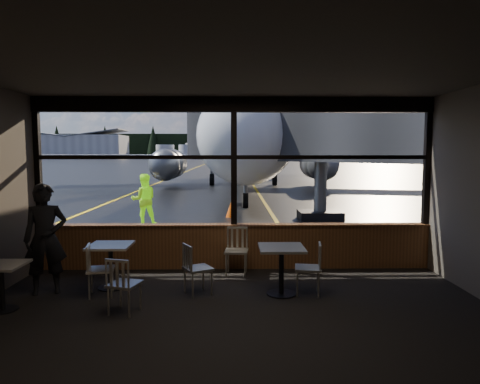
{
  "coord_description": "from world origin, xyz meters",
  "views": [
    {
      "loc": [
        -0.02,
        -8.67,
        2.39
      ],
      "look_at": [
        0.14,
        1.0,
        1.5
      ],
      "focal_mm": 32.0,
      "sensor_mm": 36.0,
      "label": 1
    }
  ],
  "objects_px": {
    "cafe_table_mid": "(111,266)",
    "cone_nose": "(231,209)",
    "ground_crew": "(144,200)",
    "cafe_table_left": "(2,288)",
    "chair_mid_s": "(124,285)",
    "airliner": "(243,108)",
    "chair_mid_w": "(101,270)",
    "chair_near_w": "(198,269)",
    "passenger": "(45,239)",
    "chair_near_n": "(236,252)",
    "jet_bridge": "(342,151)",
    "chair_near_e": "(308,269)",
    "cafe_table_near": "(281,271)"
  },
  "relations": [
    {
      "from": "cafe_table_mid",
      "to": "cone_nose",
      "type": "bearing_deg",
      "value": 76.07
    },
    {
      "from": "ground_crew",
      "to": "cafe_table_mid",
      "type": "bearing_deg",
      "value": 79.8
    },
    {
      "from": "cafe_table_left",
      "to": "cone_nose",
      "type": "distance_m",
      "value": 10.07
    },
    {
      "from": "chair_mid_s",
      "to": "cafe_table_mid",
      "type": "bearing_deg",
      "value": 130.59
    },
    {
      "from": "airliner",
      "to": "chair_mid_w",
      "type": "relative_size",
      "value": 41.37
    },
    {
      "from": "cone_nose",
      "to": "chair_near_w",
      "type": "bearing_deg",
      "value": -93.41
    },
    {
      "from": "passenger",
      "to": "chair_near_n",
      "type": "bearing_deg",
      "value": -2.13
    },
    {
      "from": "chair_near_w",
      "to": "chair_near_n",
      "type": "relative_size",
      "value": 0.95
    },
    {
      "from": "jet_bridge",
      "to": "chair_near_e",
      "type": "relative_size",
      "value": 12.5
    },
    {
      "from": "chair_mid_w",
      "to": "airliner",
      "type": "bearing_deg",
      "value": 161.29
    },
    {
      "from": "chair_mid_w",
      "to": "cone_nose",
      "type": "xyz_separation_m",
      "value": [
        2.14,
        8.81,
        -0.16
      ]
    },
    {
      "from": "passenger",
      "to": "airliner",
      "type": "bearing_deg",
      "value": 60.49
    },
    {
      "from": "cafe_table_left",
      "to": "passenger",
      "type": "relative_size",
      "value": 0.38
    },
    {
      "from": "cafe_table_near",
      "to": "chair_near_e",
      "type": "xyz_separation_m",
      "value": [
        0.44,
        -0.01,
        0.03
      ]
    },
    {
      "from": "cafe_table_near",
      "to": "cone_nose",
      "type": "height_order",
      "value": "cafe_table_near"
    },
    {
      "from": "cafe_table_left",
      "to": "chair_mid_s",
      "type": "xyz_separation_m",
      "value": [
        1.88,
        -0.13,
        0.08
      ]
    },
    {
      "from": "jet_bridge",
      "to": "passenger",
      "type": "distance_m",
      "value": 9.88
    },
    {
      "from": "jet_bridge",
      "to": "chair_mid_s",
      "type": "height_order",
      "value": "jet_bridge"
    },
    {
      "from": "cafe_table_near",
      "to": "cone_nose",
      "type": "xyz_separation_m",
      "value": [
        -0.88,
        8.8,
        -0.13
      ]
    },
    {
      "from": "airliner",
      "to": "chair_near_e",
      "type": "xyz_separation_m",
      "value": [
        0.49,
        -23.87,
        -5.16
      ]
    },
    {
      "from": "airliner",
      "to": "cafe_table_mid",
      "type": "bearing_deg",
      "value": -96.12
    },
    {
      "from": "cafe_table_left",
      "to": "chair_mid_w",
      "type": "xyz_separation_m",
      "value": [
        1.29,
        0.65,
        0.08
      ]
    },
    {
      "from": "jet_bridge",
      "to": "ground_crew",
      "type": "height_order",
      "value": "jet_bridge"
    },
    {
      "from": "cafe_table_left",
      "to": "chair_near_w",
      "type": "relative_size",
      "value": 0.82
    },
    {
      "from": "chair_near_w",
      "to": "chair_mid_w",
      "type": "height_order",
      "value": "chair_mid_w"
    },
    {
      "from": "jet_bridge",
      "to": "chair_near_e",
      "type": "xyz_separation_m",
      "value": [
        -2.36,
        -7.17,
        -1.99
      ]
    },
    {
      "from": "chair_near_n",
      "to": "cone_nose",
      "type": "distance_m",
      "value": 7.61
    },
    {
      "from": "airliner",
      "to": "ground_crew",
      "type": "xyz_separation_m",
      "value": [
        -3.69,
        -16.86,
        -4.75
      ]
    },
    {
      "from": "chair_near_e",
      "to": "ground_crew",
      "type": "bearing_deg",
      "value": 39.59
    },
    {
      "from": "cafe_table_near",
      "to": "passenger",
      "type": "relative_size",
      "value": 0.44
    },
    {
      "from": "chair_near_e",
      "to": "chair_mid_w",
      "type": "bearing_deg",
      "value": 98.85
    },
    {
      "from": "chair_near_n",
      "to": "chair_near_e",
      "type": "bearing_deg",
      "value": 140.41
    },
    {
      "from": "jet_bridge",
      "to": "cafe_table_near",
      "type": "height_order",
      "value": "jet_bridge"
    },
    {
      "from": "chair_near_n",
      "to": "ground_crew",
      "type": "distance_m",
      "value": 6.55
    },
    {
      "from": "passenger",
      "to": "ground_crew",
      "type": "bearing_deg",
      "value": 67.93
    },
    {
      "from": "airliner",
      "to": "ground_crew",
      "type": "bearing_deg",
      "value": -101.39
    },
    {
      "from": "chair_near_w",
      "to": "chair_near_e",
      "type": "bearing_deg",
      "value": 60.69
    },
    {
      "from": "cafe_table_mid",
      "to": "chair_near_n",
      "type": "bearing_deg",
      "value": 19.74
    },
    {
      "from": "passenger",
      "to": "cone_nose",
      "type": "bearing_deg",
      "value": 50.21
    },
    {
      "from": "ground_crew",
      "to": "chair_mid_s",
      "type": "bearing_deg",
      "value": 82.66
    },
    {
      "from": "cafe_table_mid",
      "to": "passenger",
      "type": "distance_m",
      "value": 1.18
    },
    {
      "from": "chair_near_n",
      "to": "chair_mid_w",
      "type": "xyz_separation_m",
      "value": [
        -2.27,
        -1.2,
        -0.02
      ]
    },
    {
      "from": "chair_near_w",
      "to": "chair_mid_w",
      "type": "bearing_deg",
      "value": -116.71
    },
    {
      "from": "chair_near_e",
      "to": "ground_crew",
      "type": "height_order",
      "value": "ground_crew"
    },
    {
      "from": "cafe_table_mid",
      "to": "cone_nose",
      "type": "relative_size",
      "value": 1.39
    },
    {
      "from": "chair_near_n",
      "to": "cone_nose",
      "type": "xyz_separation_m",
      "value": [
        -0.13,
        7.61,
        -0.18
      ]
    },
    {
      "from": "chair_near_w",
      "to": "passenger",
      "type": "relative_size",
      "value": 0.47
    },
    {
      "from": "ground_crew",
      "to": "chair_near_w",
      "type": "bearing_deg",
      "value": 91.64
    },
    {
      "from": "jet_bridge",
      "to": "passenger",
      "type": "bearing_deg",
      "value": -134.02
    },
    {
      "from": "jet_bridge",
      "to": "cafe_table_near",
      "type": "relative_size",
      "value": 13.56
    }
  ]
}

